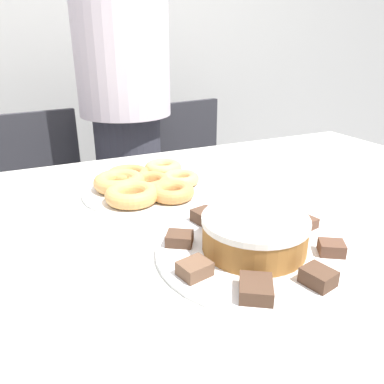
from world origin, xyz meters
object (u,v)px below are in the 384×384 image
at_px(person_standing, 125,102).
at_px(frosted_cake, 254,233).
at_px(office_chair_left, 50,224).
at_px(office_chair_right, 201,197).
at_px(plate_cake, 253,251).
at_px(plate_donuts, 149,189).

height_order(person_standing, frosted_cake, person_standing).
height_order(person_standing, office_chair_left, person_standing).
xyz_separation_m(office_chair_right, plate_cake, (-0.43, -1.08, 0.37)).
xyz_separation_m(person_standing, office_chair_right, (0.36, -0.03, -0.50)).
relative_size(person_standing, frosted_cake, 8.78).
xyz_separation_m(plate_cake, plate_donuts, (-0.07, 0.38, 0.00)).
height_order(person_standing, office_chair_right, person_standing).
bearing_deg(frosted_cake, plate_cake, 180.00).
height_order(office_chair_left, frosted_cake, office_chair_left).
xyz_separation_m(office_chair_left, frosted_cake, (0.31, -1.08, 0.41)).
distance_m(plate_cake, plate_donuts, 0.39).
xyz_separation_m(office_chair_left, plate_donuts, (0.23, -0.70, 0.37)).
relative_size(office_chair_right, frosted_cake, 4.43).
xyz_separation_m(plate_cake, frosted_cake, (0.00, 0.00, 0.04)).
bearing_deg(plate_donuts, office_chair_right, 54.04).
bearing_deg(plate_cake, office_chair_left, 105.80).
bearing_deg(office_chair_right, office_chair_left, 169.21).
relative_size(plate_cake, frosted_cake, 1.87).
bearing_deg(frosted_cake, plate_donuts, 100.87).
distance_m(office_chair_left, plate_cake, 1.19).
xyz_separation_m(person_standing, office_chair_left, (-0.38, -0.03, -0.50)).
bearing_deg(plate_cake, office_chair_right, 68.23).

